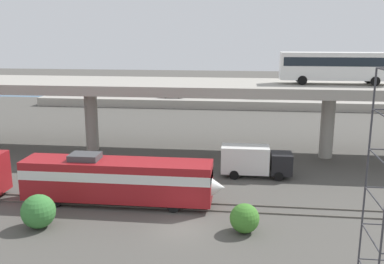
% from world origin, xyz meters
% --- Properties ---
extents(ground_plane, '(260.00, 260.00, 0.00)m').
position_xyz_m(ground_plane, '(0.00, 0.00, 0.00)').
color(ground_plane, '#4C4944').
extents(rail_strip_near, '(110.00, 0.12, 0.12)m').
position_xyz_m(rail_strip_near, '(0.00, 3.28, 0.06)').
color(rail_strip_near, '#59544C').
rests_on(rail_strip_near, ground_plane).
extents(rail_strip_far, '(110.00, 0.12, 0.12)m').
position_xyz_m(rail_strip_far, '(0.00, 4.72, 0.06)').
color(rail_strip_far, '#59544C').
rests_on(rail_strip_far, ground_plane).
extents(train_locomotive, '(16.55, 3.04, 4.18)m').
position_xyz_m(train_locomotive, '(-5.07, 4.00, 2.19)').
color(train_locomotive, maroon).
rests_on(train_locomotive, ground_plane).
extents(highway_overpass, '(96.00, 10.34, 8.31)m').
position_xyz_m(highway_overpass, '(0.00, 20.00, 7.54)').
color(highway_overpass, '#9E998E').
rests_on(highway_overpass, ground_plane).
extents(transit_bus_on_overpass, '(12.00, 2.68, 3.40)m').
position_xyz_m(transit_bus_on_overpass, '(14.13, 19.71, 10.37)').
color(transit_bus_on_overpass, silver).
rests_on(transit_bus_on_overpass, highway_overpass).
extents(service_truck_west, '(6.80, 2.46, 3.04)m').
position_xyz_m(service_truck_west, '(5.42, 12.28, 1.64)').
color(service_truck_west, black).
rests_on(service_truck_west, ground_plane).
extents(pier_parking_lot, '(69.53, 11.65, 1.55)m').
position_xyz_m(pier_parking_lot, '(0.00, 55.00, 0.78)').
color(pier_parking_lot, '#9E998E').
rests_on(pier_parking_lot, ground_plane).
extents(parked_car_0, '(4.46, 1.92, 1.50)m').
position_xyz_m(parked_car_0, '(8.57, 57.61, 2.32)').
color(parked_car_0, '#B7B7BC').
rests_on(parked_car_0, pier_parking_lot).
extents(parked_car_1, '(4.35, 1.93, 1.50)m').
position_xyz_m(parked_car_1, '(14.03, 56.71, 2.32)').
color(parked_car_1, '#515459').
rests_on(parked_car_1, pier_parking_lot).
extents(parked_car_2, '(4.49, 1.94, 1.50)m').
position_xyz_m(parked_car_2, '(-1.36, 57.86, 2.32)').
color(parked_car_2, '#B7B7BC').
rests_on(parked_car_2, pier_parking_lot).
extents(parked_car_3, '(4.17, 1.97, 1.50)m').
position_xyz_m(parked_car_3, '(-9.07, 52.60, 2.32)').
color(parked_car_3, '#515459').
rests_on(parked_car_3, pier_parking_lot).
extents(parked_car_4, '(4.33, 1.82, 1.50)m').
position_xyz_m(parked_car_4, '(20.62, 57.88, 2.32)').
color(parked_car_4, '#515459').
rests_on(parked_car_4, pier_parking_lot).
extents(parked_car_5, '(4.57, 2.00, 1.50)m').
position_xyz_m(parked_car_5, '(7.03, 53.53, 2.33)').
color(parked_car_5, '#0C4C26').
rests_on(parked_car_5, pier_parking_lot).
extents(parked_car_6, '(4.31, 1.90, 1.50)m').
position_xyz_m(parked_car_6, '(-20.73, 56.41, 2.32)').
color(parked_car_6, maroon).
rests_on(parked_car_6, pier_parking_lot).
extents(parked_car_7, '(4.60, 1.94, 1.50)m').
position_xyz_m(parked_car_7, '(19.37, 53.82, 2.33)').
color(parked_car_7, maroon).
rests_on(parked_car_7, pier_parking_lot).
extents(harbor_water, '(140.00, 36.00, 0.01)m').
position_xyz_m(harbor_water, '(0.00, 78.00, 0.00)').
color(harbor_water, '#385B7A').
rests_on(harbor_water, ground_plane).
extents(shrub_left, '(2.47, 2.47, 2.47)m').
position_xyz_m(shrub_left, '(-10.26, -1.05, 1.23)').
color(shrub_left, '#377836').
rests_on(shrub_left, ground_plane).
extents(shrub_right, '(2.10, 2.10, 2.10)m').
position_xyz_m(shrub_right, '(4.51, -0.09, 1.05)').
color(shrub_right, '#3E7D2B').
rests_on(shrub_right, ground_plane).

